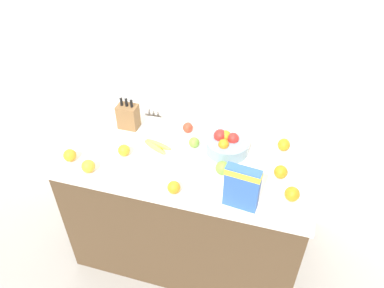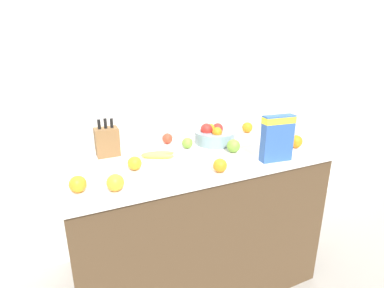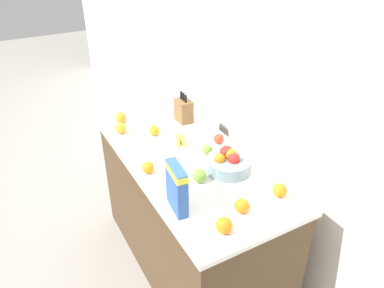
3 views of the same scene
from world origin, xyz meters
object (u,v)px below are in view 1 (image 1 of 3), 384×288
object	(u,v)px
orange_front_left	(174,187)
orange_front_center	(281,171)
knife_block	(128,116)
orange_front_right	(284,145)
fruit_bowl	(227,144)
banana_bunch	(157,146)
orange_by_cereal	(124,150)
apple_rear	(188,128)
apple_rightmost	(194,142)
orange_mid_left	(88,166)
cereal_box	(242,186)
orange_mid_right	(70,155)
orange_back_center	(292,194)
apple_near_bananas	(222,168)

from	to	relation	value
orange_front_left	orange_front_center	world-z (taller)	orange_front_center
knife_block	orange_front_right	world-z (taller)	knife_block
fruit_bowl	banana_bunch	xyz separation A→B (m)	(-0.43, -0.10, -0.03)
knife_block	orange_by_cereal	world-z (taller)	knife_block
banana_bunch	orange_front_left	size ratio (longest dim) A/B	2.79
fruit_bowl	apple_rear	world-z (taller)	fruit_bowl
apple_rightmost	orange_mid_left	world-z (taller)	orange_mid_left
cereal_box	apple_rear	xyz separation A→B (m)	(-0.45, 0.54, -0.11)
orange_front_center	orange_mid_right	bearing A→B (deg)	-170.43
orange_front_center	apple_rear	bearing A→B (deg)	157.70
cereal_box	orange_by_cereal	world-z (taller)	cereal_box
fruit_bowl	orange_back_center	world-z (taller)	fruit_bowl
orange_mid_left	orange_by_cereal	distance (m)	0.24
banana_bunch	orange_by_cereal	bearing A→B (deg)	-144.60
apple_rightmost	apple_near_bananas	xyz separation A→B (m)	(0.22, -0.19, 0.01)
orange_mid_right	orange_mid_left	xyz separation A→B (m)	(0.15, -0.06, 0.00)
orange_back_center	orange_front_right	distance (m)	0.42
orange_front_left	fruit_bowl	bearing A→B (deg)	64.57
apple_rightmost	fruit_bowl	bearing A→B (deg)	5.99
banana_bunch	apple_near_bananas	xyz separation A→B (m)	(0.45, -0.11, 0.02)
apple_rightmost	apple_rear	bearing A→B (deg)	120.85
orange_back_center	orange_mid_left	distance (m)	1.16
fruit_bowl	orange_front_center	xyz separation A→B (m)	(0.34, -0.14, -0.01)
cereal_box	apple_near_bananas	world-z (taller)	cereal_box
apple_rightmost	orange_mid_right	size ratio (longest dim) A/B	0.89
apple_rightmost	orange_front_left	xyz separation A→B (m)	(0.00, -0.41, 0.00)
apple_rear	orange_by_cereal	bearing A→B (deg)	-132.76
apple_near_bananas	orange_front_right	size ratio (longest dim) A/B	1.05
fruit_bowl	orange_front_right	bearing A→B (deg)	17.20
cereal_box	orange_back_center	bearing A→B (deg)	30.93
cereal_box	banana_bunch	bearing A→B (deg)	157.60
orange_mid_right	orange_by_cereal	xyz separation A→B (m)	(0.29, 0.13, -0.00)
knife_block	cereal_box	bearing A→B (deg)	-29.86
orange_by_cereal	orange_front_center	bearing A→B (deg)	4.48
orange_front_left	orange_mid_right	world-z (taller)	orange_mid_right
orange_back_center	apple_rightmost	bearing A→B (deg)	155.59
apple_rear	apple_rightmost	bearing A→B (deg)	-59.15
orange_by_cereal	cereal_box	bearing A→B (deg)	-15.27
apple_rear	orange_back_center	bearing A→B (deg)	-30.78
knife_block	orange_front_center	bearing A→B (deg)	-11.26
cereal_box	fruit_bowl	size ratio (longest dim) A/B	0.98
cereal_box	orange_front_left	size ratio (longest dim) A/B	3.57
fruit_bowl	orange_back_center	xyz separation A→B (m)	(0.42, -0.31, -0.01)
orange_mid_left	orange_front_right	distance (m)	1.19
apple_near_bananas	orange_mid_right	xyz separation A→B (m)	(-0.90, -0.14, -0.00)
orange_front_left	orange_front_right	world-z (taller)	orange_front_right
knife_block	orange_mid_right	world-z (taller)	knife_block
orange_front_right	knife_block	bearing A→B (deg)	-177.57
orange_front_center	orange_front_right	bearing A→B (deg)	91.36
orange_mid_right	orange_front_center	distance (m)	1.25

